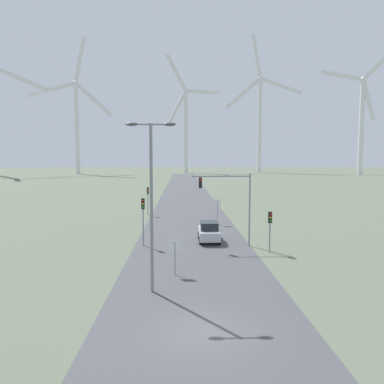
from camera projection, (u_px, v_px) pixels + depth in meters
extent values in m
plane|color=#5B6651|center=(204.00, 332.00, 16.28)|extent=(600.00, 600.00, 0.00)
cube|color=#47474C|center=(187.00, 202.00, 64.07)|extent=(10.00, 240.00, 0.01)
cylinder|color=gray|center=(151.00, 209.00, 20.82)|extent=(0.18, 0.18, 9.45)
cylinder|color=gray|center=(151.00, 124.00, 20.40)|extent=(2.08, 0.10, 0.10)
ellipsoid|color=#4C4C51|center=(132.00, 124.00, 20.37)|extent=(0.70, 0.32, 0.20)
ellipsoid|color=#4C4C51|center=(170.00, 124.00, 20.43)|extent=(0.70, 0.32, 0.20)
cylinder|color=gray|center=(175.00, 258.00, 24.20)|extent=(0.07, 0.07, 2.18)
cube|color=white|center=(175.00, 245.00, 24.11)|extent=(0.81, 0.01, 0.81)
cube|color=red|center=(175.00, 245.00, 24.12)|extent=(0.76, 0.02, 0.76)
cylinder|color=gray|center=(217.00, 213.00, 42.62)|extent=(0.07, 0.07, 2.74)
cube|color=white|center=(217.00, 203.00, 42.50)|extent=(0.81, 0.01, 0.81)
cube|color=red|center=(217.00, 203.00, 42.52)|extent=(0.76, 0.02, 0.76)
cylinder|color=gray|center=(143.00, 222.00, 32.14)|extent=(0.11, 0.11, 4.13)
cube|color=black|center=(143.00, 204.00, 32.00)|extent=(0.28, 0.24, 0.90)
sphere|color=red|center=(143.00, 201.00, 31.84)|extent=(0.16, 0.16, 0.16)
sphere|color=gold|center=(143.00, 204.00, 31.86)|extent=(0.16, 0.16, 0.16)
sphere|color=green|center=(143.00, 207.00, 31.89)|extent=(0.16, 0.16, 0.16)
cylinder|color=gray|center=(270.00, 232.00, 29.90)|extent=(0.11, 0.11, 3.31)
cube|color=black|center=(270.00, 217.00, 29.79)|extent=(0.28, 0.24, 0.90)
sphere|color=red|center=(271.00, 214.00, 29.63)|extent=(0.16, 0.16, 0.16)
sphere|color=gold|center=(270.00, 218.00, 29.65)|extent=(0.16, 0.16, 0.16)
sphere|color=green|center=(270.00, 221.00, 29.68)|extent=(0.16, 0.16, 0.16)
cylinder|color=gray|center=(148.00, 201.00, 49.67)|extent=(0.11, 0.11, 3.72)
cube|color=black|center=(148.00, 191.00, 49.54)|extent=(0.28, 0.24, 0.90)
sphere|color=red|center=(148.00, 189.00, 49.38)|extent=(0.16, 0.16, 0.16)
sphere|color=gold|center=(148.00, 191.00, 49.41)|extent=(0.16, 0.16, 0.16)
sphere|color=green|center=(148.00, 193.00, 49.43)|extent=(0.16, 0.16, 0.16)
cylinder|color=gray|center=(250.00, 210.00, 31.99)|extent=(0.14, 0.14, 6.28)
cylinder|color=gray|center=(221.00, 176.00, 31.66)|extent=(4.97, 0.12, 0.12)
cube|color=black|center=(200.00, 183.00, 31.66)|extent=(0.28, 0.24, 0.90)
sphere|color=red|center=(200.00, 180.00, 31.50)|extent=(0.18, 0.18, 0.18)
cube|color=#B7BCC1|center=(209.00, 233.00, 34.04)|extent=(1.84, 4.12, 0.80)
cube|color=#1E2328|center=(209.00, 226.00, 33.83)|extent=(1.58, 2.11, 0.70)
cylinder|color=black|center=(199.00, 235.00, 35.32)|extent=(0.22, 0.66, 0.66)
cylinder|color=black|center=(217.00, 235.00, 35.37)|extent=(0.22, 0.66, 0.66)
cylinder|color=black|center=(200.00, 241.00, 32.79)|extent=(0.22, 0.66, 0.66)
cylinder|color=black|center=(219.00, 241.00, 32.84)|extent=(0.22, 0.66, 0.66)
cube|color=white|center=(21.00, 79.00, 163.01)|extent=(21.98, 5.26, 10.31)
cylinder|color=white|center=(77.00, 129.00, 178.04)|extent=(2.20, 2.20, 42.94)
sphere|color=white|center=(76.00, 83.00, 176.11)|extent=(2.60, 2.60, 2.60)
cube|color=white|center=(52.00, 89.00, 172.72)|extent=(19.76, 7.14, 8.47)
cube|color=white|center=(94.00, 100.00, 179.71)|extent=(16.36, 5.99, 15.40)
cube|color=white|center=(80.00, 59.00, 175.89)|extent=(5.82, 2.40, 21.17)
cylinder|color=white|center=(186.00, 132.00, 195.29)|extent=(2.20, 2.20, 42.42)
sphere|color=white|center=(186.00, 91.00, 193.38)|extent=(2.60, 2.60, 2.60)
cube|color=white|center=(176.00, 72.00, 190.25)|extent=(10.65, 5.23, 17.37)
cube|color=white|center=(177.00, 108.00, 192.01)|extent=(10.07, 4.96, 17.70)
cube|color=white|center=(203.00, 92.00, 197.87)|extent=(17.71, 8.46, 2.19)
cylinder|color=white|center=(260.00, 126.00, 199.47)|extent=(2.20, 2.20, 49.47)
sphere|color=white|center=(260.00, 79.00, 197.24)|extent=(2.60, 2.60, 2.60)
cube|color=white|center=(257.00, 56.00, 196.30)|extent=(5.85, 0.96, 22.50)
cube|color=white|center=(243.00, 94.00, 198.40)|extent=(18.32, 1.95, 15.97)
cube|color=white|center=(282.00, 86.00, 197.03)|extent=(21.81, 2.23, 9.27)
cylinder|color=white|center=(361.00, 128.00, 170.16)|extent=(2.20, 2.20, 42.97)
sphere|color=white|center=(363.00, 79.00, 168.23)|extent=(2.60, 2.60, 2.60)
cube|color=white|center=(381.00, 62.00, 164.88)|extent=(12.93, 6.45, 13.92)
cube|color=white|center=(341.00, 75.00, 171.71)|extent=(16.33, 8.06, 6.50)
cube|color=white|center=(368.00, 100.00, 168.09)|extent=(5.90, 3.14, 17.85)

